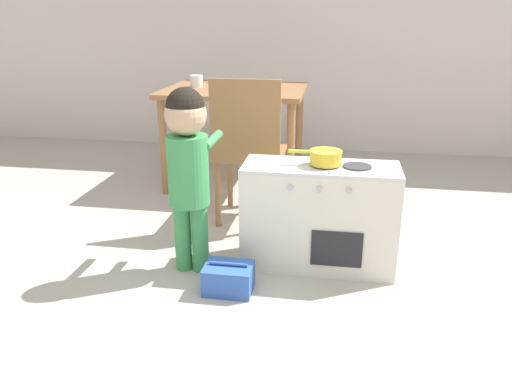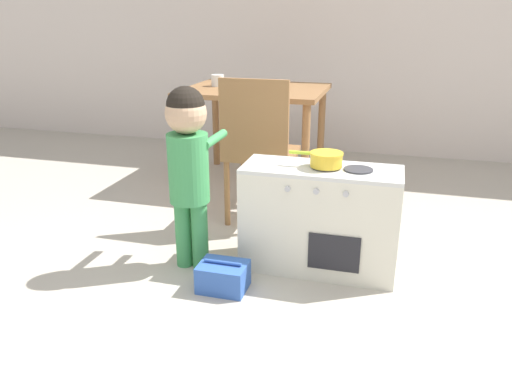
{
  "view_description": "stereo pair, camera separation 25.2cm",
  "coord_description": "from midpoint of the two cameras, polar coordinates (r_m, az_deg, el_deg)",
  "views": [
    {
      "loc": [
        0.29,
        -1.56,
        1.27
      ],
      "look_at": [
        -0.1,
        0.78,
        0.41
      ],
      "focal_mm": 35.0,
      "sensor_mm": 36.0,
      "label": 1
    },
    {
      "loc": [
        0.53,
        -1.51,
        1.27
      ],
      "look_at": [
        -0.1,
        0.78,
        0.41
      ],
      "focal_mm": 35.0,
      "sensor_mm": 36.0,
      "label": 2
    }
  ],
  "objects": [
    {
      "name": "ground_plane",
      "position": [
        2.03,
        0.5,
        -18.77
      ],
      "size": [
        16.0,
        16.0,
        0.0
      ],
      "primitive_type": "plane",
      "color": "#B2A899"
    },
    {
      "name": "toy_basket",
      "position": [
        2.44,
        -0.79,
        -9.7
      ],
      "size": [
        0.23,
        0.18,
        0.15
      ],
      "color": "#335BB2",
      "rests_on": "ground_plane"
    },
    {
      "name": "cup_on_table",
      "position": [
        3.91,
        -2.53,
        12.61
      ],
      "size": [
        0.1,
        0.1,
        0.09
      ],
      "color": "white",
      "rests_on": "dining_table"
    },
    {
      "name": "dining_chair_near",
      "position": [
        3.06,
        2.71,
        5.07
      ],
      "size": [
        0.41,
        0.41,
        0.92
      ],
      "color": "olive",
      "rests_on": "ground_plane"
    },
    {
      "name": "play_kitchen",
      "position": [
        2.58,
        10.08,
        -3.12
      ],
      "size": [
        0.78,
        0.32,
        0.56
      ],
      "color": "silver",
      "rests_on": "ground_plane"
    },
    {
      "name": "toy_pot",
      "position": [
        2.47,
        10.91,
        3.75
      ],
      "size": [
        0.27,
        0.16,
        0.07
      ],
      "color": "yellow",
      "rests_on": "play_kitchen"
    },
    {
      "name": "wall_back",
      "position": [
        4.82,
        11.33,
        19.84
      ],
      "size": [
        10.0,
        0.06,
        2.6
      ],
      "color": "beige",
      "rests_on": "ground_plane"
    },
    {
      "name": "child_figure",
      "position": [
        2.46,
        -4.86,
        4.27
      ],
      "size": [
        0.23,
        0.38,
        0.95
      ],
      "color": "#3D9351",
      "rests_on": "ground_plane"
    },
    {
      "name": "dining_table",
      "position": [
        3.83,
        1.83,
        10.32
      ],
      "size": [
        1.04,
        0.85,
        0.74
      ],
      "color": "olive",
      "rests_on": "ground_plane"
    }
  ]
}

